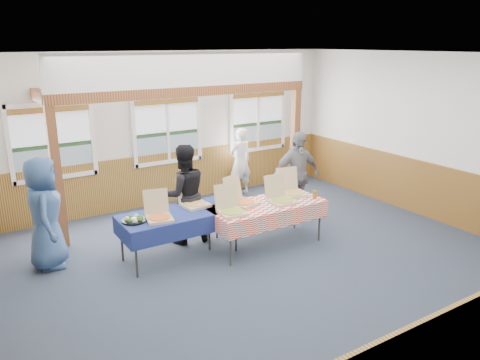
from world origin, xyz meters
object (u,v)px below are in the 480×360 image
at_px(table_left, 179,216).
at_px(woman_white, 240,162).
at_px(person_grey, 296,175).
at_px(man_blue, 45,213).
at_px(table_right, 266,206).
at_px(woman_black, 184,194).

bearing_deg(table_left, woman_white, 35.91).
bearing_deg(person_grey, man_blue, -176.59).
bearing_deg(table_right, person_grey, 43.88).
bearing_deg(table_right, table_left, 176.75).
height_order(woman_white, woman_black, woman_black).
xyz_separation_m(woman_black, man_blue, (-2.20, 0.26, 0.01)).
relative_size(table_left, person_grey, 1.14).
distance_m(woman_white, woman_black, 2.83).
xyz_separation_m(table_right, man_blue, (-3.30, 1.15, 0.17)).
distance_m(table_left, person_grey, 2.74).
xyz_separation_m(table_right, woman_white, (1.14, 2.63, 0.06)).
height_order(woman_white, person_grey, person_grey).
relative_size(table_right, man_blue, 1.22).
height_order(table_right, man_blue, man_blue).
relative_size(table_left, man_blue, 1.13).
bearing_deg(person_grey, woman_black, -174.50).
relative_size(table_right, person_grey, 1.23).
xyz_separation_m(table_left, table_right, (1.42, -0.39, 0.00)).
bearing_deg(woman_white, table_left, 37.06).
bearing_deg(table_left, person_grey, 3.17).
bearing_deg(man_blue, table_left, -100.66).
bearing_deg(table_left, table_right, -20.71).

